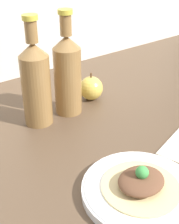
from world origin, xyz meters
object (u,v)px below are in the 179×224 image
(plated_food, at_px, (141,182))
(cider_bottle_left, at_px, (36,82))
(cider_bottle_right, at_px, (67,73))
(plate, at_px, (140,190))
(apple, at_px, (91,88))

(plated_food, bearing_deg, cider_bottle_left, 93.38)
(cider_bottle_left, height_order, cider_bottle_right, same)
(cider_bottle_right, bearing_deg, plated_food, -101.48)
(plate, bearing_deg, cider_bottle_left, 93.38)
(plate, xyz_separation_m, cider_bottle_left, (-0.02, 0.36, 0.11))
(plated_food, distance_m, apple, 0.42)
(plate, distance_m, plated_food, 0.02)
(plated_food, distance_m, cider_bottle_right, 0.38)
(plate, relative_size, cider_bottle_right, 0.81)
(cider_bottle_left, bearing_deg, cider_bottle_right, 0.00)
(plated_food, xyz_separation_m, apple, (0.17, 0.38, 0.01))
(plate, relative_size, cider_bottle_left, 0.81)
(plate, xyz_separation_m, cider_bottle_right, (0.07, 0.36, 0.11))
(plate, height_order, plated_food, plated_food)
(cider_bottle_right, bearing_deg, apple, 12.25)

